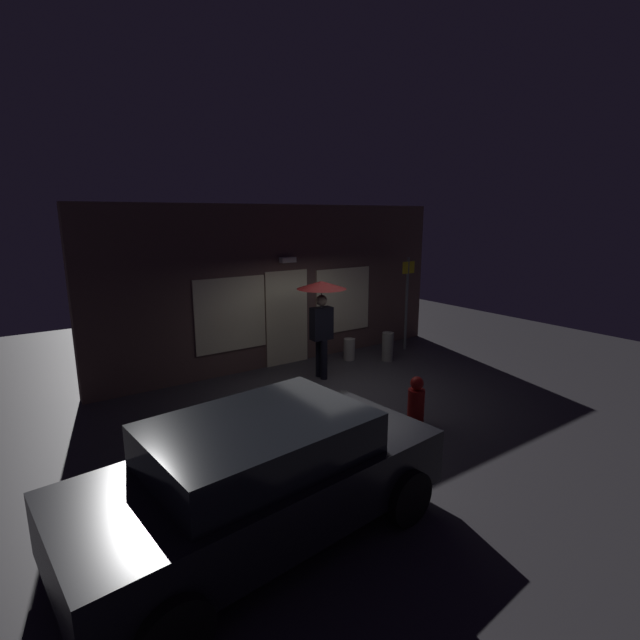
# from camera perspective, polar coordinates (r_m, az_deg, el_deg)

# --- Properties ---
(ground_plane) EXTENTS (18.00, 18.00, 0.00)m
(ground_plane) POSITION_cam_1_polar(r_m,az_deg,el_deg) (9.55, 2.91, -8.51)
(ground_plane) COLOR #38353A
(building_facade) EXTENTS (8.83, 0.48, 3.67)m
(building_facade) POSITION_cam_1_polar(r_m,az_deg,el_deg) (10.97, -4.52, 4.07)
(building_facade) COLOR brown
(building_facade) RESTS_ON ground
(person_with_umbrella) EXTENTS (1.04, 1.04, 2.10)m
(person_with_umbrella) POSITION_cam_1_polar(r_m,az_deg,el_deg) (9.85, 0.18, 1.83)
(person_with_umbrella) COLOR black
(person_with_umbrella) RESTS_ON ground
(parked_car) EXTENTS (4.21, 2.28, 1.37)m
(parked_car) POSITION_cam_1_polar(r_m,az_deg,el_deg) (5.35, -7.18, -18.20)
(parked_car) COLOR black
(parked_car) RESTS_ON ground
(street_sign_post) EXTENTS (0.40, 0.07, 2.39)m
(street_sign_post) POSITION_cam_1_polar(r_m,az_deg,el_deg) (12.24, 10.45, 2.62)
(street_sign_post) COLOR #595B60
(street_sign_post) RESTS_ON ground
(sidewalk_bollard) EXTENTS (0.27, 0.27, 0.52)m
(sidewalk_bollard) POSITION_cam_1_polar(r_m,az_deg,el_deg) (11.42, 3.56, -3.56)
(sidewalk_bollard) COLOR #9E998E
(sidewalk_bollard) RESTS_ON ground
(sidewalk_bollard_2) EXTENTS (0.27, 0.27, 0.69)m
(sidewalk_bollard_2) POSITION_cam_1_polar(r_m,az_deg,el_deg) (11.44, 8.19, -3.20)
(sidewalk_bollard_2) COLOR slate
(sidewalk_bollard_2) RESTS_ON ground
(fire_hydrant) EXTENTS (0.28, 0.28, 0.83)m
(fire_hydrant) POSITION_cam_1_polar(r_m,az_deg,el_deg) (8.14, 11.54, -9.73)
(fire_hydrant) COLOR #B21914
(fire_hydrant) RESTS_ON ground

